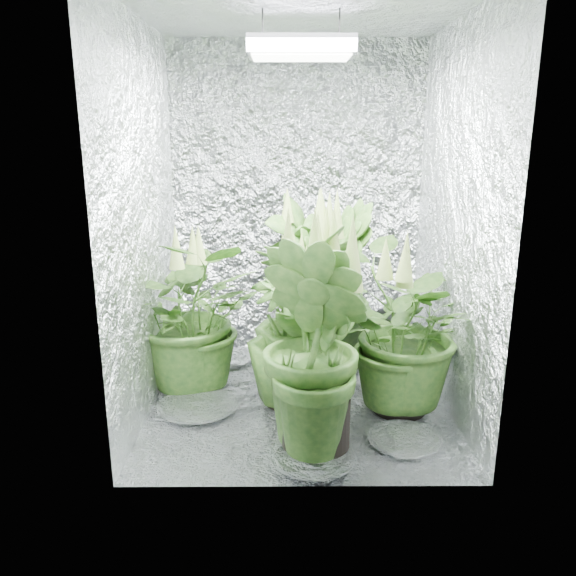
# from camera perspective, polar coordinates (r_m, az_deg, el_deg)

# --- Properties ---
(ground) EXTENTS (1.60, 1.60, 0.00)m
(ground) POSITION_cam_1_polar(r_m,az_deg,el_deg) (3.20, 1.11, -11.28)
(ground) COLOR silver
(ground) RESTS_ON ground
(walls) EXTENTS (1.62, 1.62, 2.00)m
(walls) POSITION_cam_1_polar(r_m,az_deg,el_deg) (2.89, 1.22, 6.73)
(walls) COLOR silver
(walls) RESTS_ON ground
(ceiling) EXTENTS (1.60, 1.60, 0.01)m
(ceiling) POSITION_cam_1_polar(r_m,az_deg,el_deg) (2.91, 1.34, 26.57)
(ceiling) COLOR silver
(ceiling) RESTS_ON walls
(grow_lamp) EXTENTS (0.50, 0.30, 0.22)m
(grow_lamp) POSITION_cam_1_polar(r_m,az_deg,el_deg) (2.89, 1.32, 23.18)
(grow_lamp) COLOR gray
(grow_lamp) RESTS_ON ceiling
(plant_a) EXTENTS (0.83, 0.83, 0.97)m
(plant_a) POSITION_cam_1_polar(r_m,az_deg,el_deg) (3.21, -9.73, -2.52)
(plant_a) COLOR black
(plant_a) RESTS_ON ground
(plant_b) EXTENTS (0.78, 0.78, 1.14)m
(plant_b) POSITION_cam_1_polar(r_m,az_deg,el_deg) (3.53, 1.61, 0.57)
(plant_b) COLOR black
(plant_b) RESTS_ON ground
(plant_c) EXTENTS (0.71, 0.71, 1.13)m
(plant_c) POSITION_cam_1_polar(r_m,az_deg,el_deg) (3.37, 4.66, -0.38)
(plant_c) COLOR black
(plant_c) RESTS_ON ground
(plant_d) EXTENTS (0.64, 0.64, 0.91)m
(plant_d) POSITION_cam_1_polar(r_m,az_deg,el_deg) (3.22, 0.71, -3.05)
(plant_d) COLOR black
(plant_d) RESTS_ON ground
(plant_e) EXTENTS (0.94, 0.94, 0.96)m
(plant_e) POSITION_cam_1_polar(r_m,az_deg,el_deg) (2.97, 11.58, -4.26)
(plant_e) COLOR black
(plant_e) RESTS_ON ground
(plant_f) EXTENTS (0.75, 0.75, 1.10)m
(plant_f) POSITION_cam_1_polar(r_m,az_deg,el_deg) (2.79, 2.57, -3.90)
(plant_f) COLOR black
(plant_f) RESTS_ON ground
(plant_g) EXTENTS (0.76, 0.76, 1.12)m
(plant_g) POSITION_cam_1_polar(r_m,az_deg,el_deg) (2.51, 2.95, -6.30)
(plant_g) COLOR black
(plant_g) RESTS_ON ground
(plant_h) EXTENTS (0.63, 0.63, 0.88)m
(plant_h) POSITION_cam_1_polar(r_m,az_deg,el_deg) (3.02, -0.04, -4.74)
(plant_h) COLOR black
(plant_h) RESTS_ON ground
(circulation_fan) EXTENTS (0.19, 0.28, 0.34)m
(circulation_fan) POSITION_cam_1_polar(r_m,az_deg,el_deg) (3.76, 10.24, -4.92)
(circulation_fan) COLOR black
(circulation_fan) RESTS_ON ground
(plant_label) EXTENTS (0.06, 0.04, 0.09)m
(plant_label) POSITION_cam_1_polar(r_m,az_deg,el_deg) (2.57, 4.46, -10.87)
(plant_label) COLOR white
(plant_label) RESTS_ON plant_g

